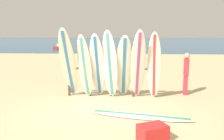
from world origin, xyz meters
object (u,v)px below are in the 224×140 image
at_px(surfboard_leaning_center_right, 124,67).
at_px(surfboard_leaning_right, 138,65).
at_px(surfboard_rack, 112,77).
at_px(surfboard_leaning_left, 85,67).
at_px(surfboard_leaning_center, 110,65).
at_px(surfboard_leaning_far_right, 154,66).
at_px(beachgoer_standing, 186,72).
at_px(cooler_box, 153,133).
at_px(small_boat_offshore, 60,47).
at_px(surfboard_lying_on_sand, 140,116).
at_px(surfboard_leaning_center_left, 98,66).
at_px(surfboard_leaning_far_left, 68,64).

height_order(surfboard_leaning_center_right, surfboard_leaning_right, surfboard_leaning_right).
relative_size(surfboard_rack, surfboard_leaning_left, 1.43).
bearing_deg(surfboard_rack, surfboard_leaning_center, -94.63).
distance_m(surfboard_leaning_center_right, surfboard_leaning_far_right, 1.02).
bearing_deg(surfboard_leaning_left, beachgoer_standing, 11.37).
bearing_deg(surfboard_leaning_left, surfboard_leaning_right, -2.43).
relative_size(surfboard_leaning_center_right, cooler_box, 3.73).
distance_m(surfboard_leaning_left, small_boat_offshore, 25.82).
xyz_separation_m(surfboard_leaning_center_right, surfboard_lying_on_sand, (0.45, -1.72, -1.08)).
distance_m(surfboard_leaning_center_left, cooler_box, 3.57).
bearing_deg(surfboard_lying_on_sand, surfboard_leaning_right, 89.52).
distance_m(surfboard_leaning_far_left, small_boat_offshore, 25.69).
bearing_deg(surfboard_leaning_center_right, surfboard_leaning_center_left, -178.62).
relative_size(surfboard_leaning_center, beachgoer_standing, 1.53).
distance_m(surfboard_leaning_center, cooler_box, 3.34).
height_order(surfboard_leaning_far_left, surfboard_leaning_far_right, surfboard_leaning_far_left).
height_order(surfboard_leaning_left, surfboard_leaning_center_left, surfboard_leaning_center_left).
bearing_deg(small_boat_offshore, surfboard_leaning_far_right, -67.11).
xyz_separation_m(surfboard_leaning_far_right, small_boat_offshore, (-10.36, 24.54, -0.92)).
xyz_separation_m(surfboard_leaning_left, cooler_box, (1.97, -3.01, -0.95)).
xyz_separation_m(surfboard_leaning_right, beachgoer_standing, (1.83, 0.81, -0.35)).
relative_size(surfboard_lying_on_sand, beachgoer_standing, 1.85).
relative_size(surfboard_leaning_center_left, surfboard_leaning_center, 0.95).
xyz_separation_m(surfboard_leaning_center_left, surfboard_leaning_right, (1.38, -0.14, 0.06)).
bearing_deg(surfboard_rack, surfboard_leaning_center_right, -31.53).
height_order(surfboard_leaning_right, cooler_box, surfboard_leaning_right).
distance_m(surfboard_lying_on_sand, cooler_box, 1.39).
relative_size(surfboard_leaning_far_right, small_boat_offshore, 0.77).
distance_m(surfboard_leaning_right, small_boat_offshore, 26.51).
distance_m(surfboard_leaning_right, surfboard_lying_on_sand, 1.95).
height_order(surfboard_leaning_right, surfboard_leaning_far_right, surfboard_leaning_right).
bearing_deg(surfboard_leaning_center, surfboard_leaning_center_right, 12.26).
bearing_deg(surfboard_leaning_right, surfboard_lying_on_sand, -90.48).
relative_size(surfboard_leaning_far_left, surfboard_lying_on_sand, 0.85).
xyz_separation_m(surfboard_leaning_far_left, surfboard_leaning_right, (2.38, -0.04, -0.03)).
bearing_deg(beachgoer_standing, surfboard_leaning_left, -168.63).
bearing_deg(cooler_box, surfboard_lying_on_sand, 70.79).
relative_size(surfboard_lying_on_sand, cooler_box, 4.84).
relative_size(surfboard_leaning_center_left, surfboard_leaning_center_right, 1.02).
distance_m(surfboard_rack, surfboard_leaning_far_right, 1.58).
relative_size(surfboard_leaning_far_left, beachgoer_standing, 1.58).
relative_size(surfboard_leaning_right, surfboard_leaning_far_right, 1.03).
height_order(surfboard_rack, surfboard_leaning_center, surfboard_leaning_center).
relative_size(surfboard_leaning_far_left, cooler_box, 4.13).
distance_m(surfboard_leaning_right, beachgoer_standing, 2.03).
bearing_deg(surfboard_leaning_center_left, beachgoer_standing, 11.83).
distance_m(surfboard_leaning_far_left, surfboard_leaning_center_left, 1.01).
distance_m(surfboard_leaning_left, beachgoer_standing, 3.73).
relative_size(surfboard_leaning_center_right, surfboard_leaning_far_right, 0.95).
relative_size(surfboard_rack, surfboard_lying_on_sand, 1.11).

